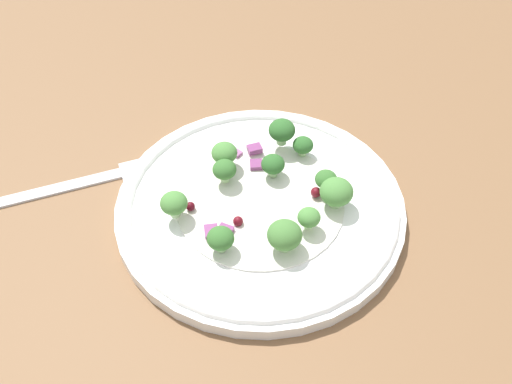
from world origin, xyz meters
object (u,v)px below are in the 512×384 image
at_px(broccoli_floret_1, 280,236).
at_px(broccoli_floret_2, 170,204).
at_px(broccoli_floret_0, 220,154).
at_px(fork, 69,184).
at_px(plate, 256,206).

relative_size(broccoli_floret_1, broccoli_floret_2, 1.22).
xyz_separation_m(broccoli_floret_0, fork, (0.01, -0.14, -0.03)).
bearing_deg(plate, broccoli_floret_0, -146.31).
bearing_deg(broccoli_floret_2, broccoli_floret_0, 144.02).
height_order(plate, broccoli_floret_2, broccoli_floret_2).
xyz_separation_m(broccoli_floret_1, fork, (-0.09, -0.19, -0.03)).
xyz_separation_m(broccoli_floret_0, broccoli_floret_2, (0.06, -0.04, 0.00)).
bearing_deg(broccoli_floret_2, plate, 100.57).
height_order(plate, broccoli_floret_0, broccoli_floret_0).
relative_size(broccoli_floret_0, fork, 0.13).
distance_m(plate, broccoli_floret_0, 0.06).
bearing_deg(fork, broccoli_floret_1, 64.16).
relative_size(broccoli_floret_0, broccoli_floret_2, 1.01).
xyz_separation_m(plate, broccoli_floret_1, (0.05, 0.02, 0.02)).
relative_size(plate, fork, 1.39).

